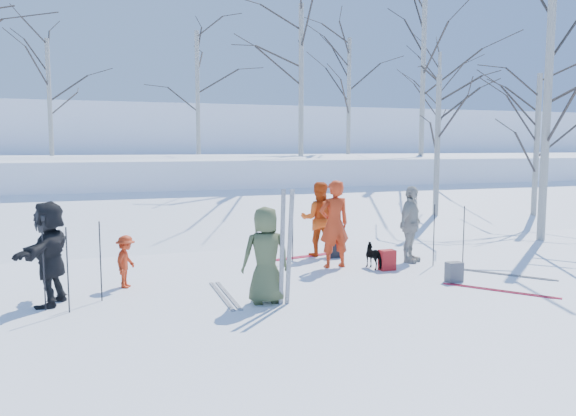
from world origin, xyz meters
name	(u,v)px	position (x,y,z in m)	size (l,w,h in m)	color
ground	(315,287)	(0.00, 0.00, 0.00)	(120.00, 120.00, 0.00)	white
snow_ramp	(229,227)	(0.00, 7.00, 0.15)	(70.00, 9.50, 1.40)	white
snow_plateau	(180,180)	(0.00, 17.00, 1.00)	(70.00, 18.00, 2.20)	white
far_hill	(143,153)	(0.00, 38.00, 2.00)	(90.00, 30.00, 6.00)	white
skier_olive_center	(266,255)	(-1.15, -0.73, 0.80)	(0.78, 0.51, 1.60)	#465231
skier_red_north	(334,224)	(1.01, 1.43, 0.93)	(0.68, 0.44, 1.86)	red
skier_redor_behind	(319,219)	(1.18, 2.72, 0.87)	(0.85, 0.66, 1.74)	#DB4910
skier_red_seated	(126,262)	(-3.27, 1.08, 0.48)	(0.62, 0.36, 0.96)	red
skier_cream_east	(410,224)	(2.83, 1.38, 0.85)	(0.99, 0.41, 1.69)	beige
skier_grey_west	(50,253)	(-4.48, 0.33, 0.85)	(1.58, 0.50, 1.70)	black
dog	(375,256)	(1.80, 1.07, 0.27)	(0.29, 0.63, 0.53)	black
upright_ski_left	(282,248)	(-0.94, -0.95, 0.95)	(0.07, 0.02, 1.90)	silver
upright_ski_right	(290,248)	(-0.83, -0.99, 0.95)	(0.07, 0.02, 1.90)	silver
ski_pair_a	(311,256)	(0.98, 2.71, 0.01)	(1.90, 0.63, 0.02)	red
ski_pair_b	(504,274)	(3.95, -0.34, 0.01)	(1.32, 1.63, 0.02)	silver
ski_pair_c	(225,295)	(-1.70, -0.08, 0.01)	(0.22, 1.90, 0.02)	silver
ski_pair_d	(500,291)	(3.01, -1.37, 0.01)	(1.33, 1.62, 0.02)	red
ski_pole_a	(44,269)	(-4.55, -0.01, 0.67)	(0.02, 0.02, 1.34)	black
ski_pole_b	(434,235)	(3.09, 0.85, 0.67)	(0.02, 0.02, 1.34)	black
ski_pole_c	(101,261)	(-3.71, 0.28, 0.67)	(0.02, 0.02, 1.34)	black
ski_pole_d	(463,238)	(3.47, 0.34, 0.67)	(0.02, 0.02, 1.34)	black
ski_pole_e	(293,231)	(0.40, 2.33, 0.67)	(0.02, 0.02, 1.34)	black
ski_pole_f	(68,270)	(-4.19, -0.25, 0.67)	(0.02, 0.02, 1.34)	black
backpack_red	(387,260)	(1.95, 0.82, 0.21)	(0.32, 0.22, 0.42)	#A4191B
backpack_grey	(454,272)	(2.65, -0.51, 0.19)	(0.30, 0.20, 0.38)	#525459
backpack_dark	(335,249)	(1.47, 2.40, 0.20)	(0.34, 0.24, 0.40)	black
birch_plateau_a	(423,70)	(9.28, 11.23, 5.72)	(5.53, 5.53, 7.04)	silver
birch_plateau_c	(349,97)	(7.02, 13.61, 4.74)	(4.16, 4.16, 5.09)	silver
birch_plateau_e	(439,103)	(13.08, 15.72, 4.76)	(4.18, 4.18, 5.12)	silver
birch_plateau_f	(49,98)	(-5.26, 13.55, 4.36)	(3.62, 3.62, 4.31)	silver
birch_plateau_g	(301,81)	(3.57, 10.39, 4.96)	(4.47, 4.47, 5.53)	silver
birch_plateau_h	(198,93)	(0.63, 15.52, 4.87)	(4.34, 4.34, 5.34)	silver
birch_edge_b	(547,103)	(7.77, 2.76, 3.71)	(5.79, 5.79, 7.42)	silver
birch_edge_c	(536,150)	(9.76, 5.21, 2.44)	(4.01, 4.01, 4.87)	silver
birch_edge_e	(437,153)	(6.25, 5.54, 2.36)	(3.91, 3.91, 4.73)	silver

